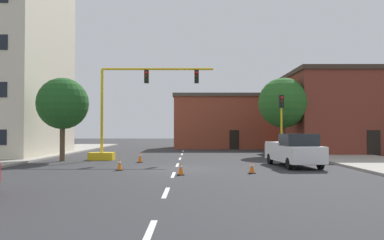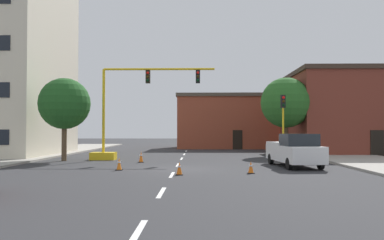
# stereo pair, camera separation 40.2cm
# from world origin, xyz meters

# --- Properties ---
(ground_plane) EXTENTS (160.00, 160.00, 0.00)m
(ground_plane) POSITION_xyz_m (0.00, 0.00, 0.00)
(ground_plane) COLOR #2D2D30
(sidewalk_left) EXTENTS (6.00, 56.00, 0.14)m
(sidewalk_left) POSITION_xyz_m (-13.05, 8.00, 0.07)
(sidewalk_left) COLOR #9E998E
(sidewalk_left) RESTS_ON ground_plane
(sidewalk_right) EXTENTS (6.00, 56.00, 0.14)m
(sidewalk_right) POSITION_xyz_m (13.05, 8.00, 0.07)
(sidewalk_right) COLOR #9E998E
(sidewalk_right) RESTS_ON ground_plane
(lane_stripe_seg_0) EXTENTS (0.16, 2.40, 0.01)m
(lane_stripe_seg_0) POSITION_xyz_m (0.00, -14.00, 0.00)
(lane_stripe_seg_0) COLOR silver
(lane_stripe_seg_0) RESTS_ON ground_plane
(lane_stripe_seg_1) EXTENTS (0.16, 2.40, 0.01)m
(lane_stripe_seg_1) POSITION_xyz_m (0.00, -8.50, 0.00)
(lane_stripe_seg_1) COLOR silver
(lane_stripe_seg_1) RESTS_ON ground_plane
(lane_stripe_seg_2) EXTENTS (0.16, 2.40, 0.01)m
(lane_stripe_seg_2) POSITION_xyz_m (0.00, -3.00, 0.00)
(lane_stripe_seg_2) COLOR silver
(lane_stripe_seg_2) RESTS_ON ground_plane
(lane_stripe_seg_3) EXTENTS (0.16, 2.40, 0.01)m
(lane_stripe_seg_3) POSITION_xyz_m (0.00, 2.50, 0.00)
(lane_stripe_seg_3) COLOR silver
(lane_stripe_seg_3) RESTS_ON ground_plane
(lane_stripe_seg_4) EXTENTS (0.16, 2.40, 0.01)m
(lane_stripe_seg_4) POSITION_xyz_m (0.00, 8.00, 0.00)
(lane_stripe_seg_4) COLOR silver
(lane_stripe_seg_4) RESTS_ON ground_plane
(lane_stripe_seg_5) EXTENTS (0.16, 2.40, 0.01)m
(lane_stripe_seg_5) POSITION_xyz_m (0.00, 13.50, 0.00)
(lane_stripe_seg_5) COLOR silver
(lane_stripe_seg_5) RESTS_ON ground_plane
(lane_stripe_seg_6) EXTENTS (0.16, 2.40, 0.01)m
(lane_stripe_seg_6) POSITION_xyz_m (0.00, 19.00, 0.00)
(lane_stripe_seg_6) COLOR silver
(lane_stripe_seg_6) RESTS_ON ground_plane
(building_brick_center) EXTENTS (14.13, 7.76, 6.50)m
(building_brick_center) POSITION_xyz_m (5.75, 26.42, 3.26)
(building_brick_center) COLOR brown
(building_brick_center) RESTS_ON ground_plane
(building_row_right) EXTENTS (11.87, 11.04, 7.75)m
(building_row_right) POSITION_xyz_m (16.14, 15.93, 3.88)
(building_row_right) COLOR brown
(building_row_right) RESTS_ON ground_plane
(traffic_signal_gantry) EXTENTS (9.17, 1.20, 6.83)m
(traffic_signal_gantry) POSITION_xyz_m (-4.59, 6.76, 2.25)
(traffic_signal_gantry) COLOR yellow
(traffic_signal_gantry) RESTS_ON ground_plane
(traffic_light_pole_right) EXTENTS (0.32, 0.47, 4.80)m
(traffic_light_pole_right) POSITION_xyz_m (7.56, 6.72, 3.53)
(traffic_light_pole_right) COLOR yellow
(traffic_light_pole_right) RESTS_ON ground_plane
(tree_left_near) EXTENTS (3.68, 3.68, 5.95)m
(tree_left_near) POSITION_xyz_m (-8.32, 5.64, 4.09)
(tree_left_near) COLOR brown
(tree_left_near) RESTS_ON ground_plane
(tree_right_mid) EXTENTS (4.37, 4.37, 6.78)m
(tree_right_mid) POSITION_xyz_m (8.90, 11.90, 4.58)
(tree_right_mid) COLOR #4C3823
(tree_right_mid) RESTS_ON ground_plane
(pickup_truck_white) EXTENTS (2.50, 5.56, 1.99)m
(pickup_truck_white) POSITION_xyz_m (7.06, 1.35, 0.97)
(pickup_truck_white) COLOR white
(pickup_truck_white) RESTS_ON ground_plane
(traffic_cone_roadside_a) EXTENTS (0.36, 0.36, 0.65)m
(traffic_cone_roadside_a) POSITION_xyz_m (0.37, -3.08, 0.32)
(traffic_cone_roadside_a) COLOR black
(traffic_cone_roadside_a) RESTS_ON ground_plane
(traffic_cone_roadside_b) EXTENTS (0.36, 0.36, 0.69)m
(traffic_cone_roadside_b) POSITION_xyz_m (-3.05, -0.83, 0.34)
(traffic_cone_roadside_b) COLOR black
(traffic_cone_roadside_b) RESTS_ON ground_plane
(traffic_cone_roadside_c) EXTENTS (0.36, 0.36, 0.77)m
(traffic_cone_roadside_c) POSITION_xyz_m (-2.62, 4.41, 0.38)
(traffic_cone_roadside_c) COLOR black
(traffic_cone_roadside_c) RESTS_ON ground_plane
(traffic_cone_roadside_d) EXTENTS (0.36, 0.36, 0.62)m
(traffic_cone_roadside_d) POSITION_xyz_m (3.98, -2.32, 0.30)
(traffic_cone_roadside_d) COLOR black
(traffic_cone_roadside_d) RESTS_ON ground_plane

